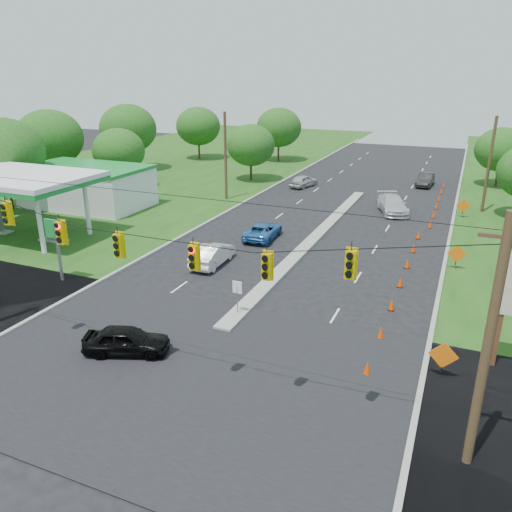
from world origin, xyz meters
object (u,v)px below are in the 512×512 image
at_px(white_sedan, 212,254).
at_px(black_sedan, 127,341).
at_px(blue_pickup, 263,231).
at_px(gas_station, 77,185).

bearing_deg(white_sedan, black_sedan, 96.23).
xyz_separation_m(white_sedan, blue_pickup, (1.04, 6.78, -0.08)).
height_order(black_sedan, blue_pickup, black_sedan).
bearing_deg(blue_pickup, gas_station, -6.89).
bearing_deg(gas_station, blue_pickup, -3.02).
xyz_separation_m(black_sedan, white_sedan, (-1.74, 12.11, 0.05)).
bearing_deg(gas_station, black_sedan, -44.23).
distance_m(gas_station, blue_pickup, 19.87).
height_order(gas_station, blue_pickup, gas_station).
distance_m(gas_station, white_sedan, 20.37).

